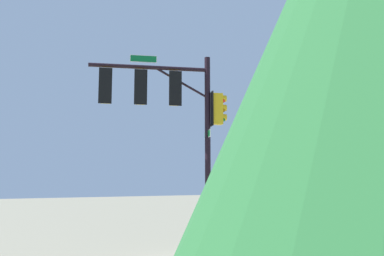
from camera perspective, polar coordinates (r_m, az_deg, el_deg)
signal_pole_assembly at (r=14.28m, az=-2.79°, el=2.48°), size 4.59×2.00×7.22m
utility_pole at (r=13.53m, az=21.00°, el=-0.02°), size 1.40×1.32×8.65m
fire_hydrant at (r=17.99m, az=12.43°, el=-14.92°), size 0.33×0.24×0.83m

